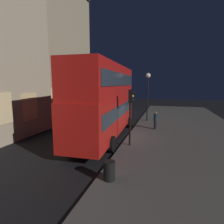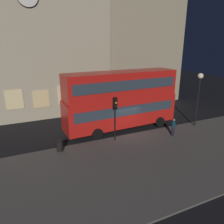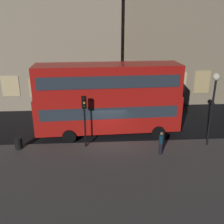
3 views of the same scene
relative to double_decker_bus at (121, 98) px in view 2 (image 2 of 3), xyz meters
name	(u,v)px [view 2 (image 2 of 3)]	position (x,y,z in m)	size (l,w,h in m)	color
ground_plane	(127,133)	(0.01, -1.24, -3.14)	(80.00, 80.00, 0.00)	black
sidewalk_slab	(161,158)	(0.01, -6.44, -3.08)	(44.00, 9.47, 0.12)	#4C4944
building_with_clock	(30,35)	(-6.67, 10.79, 5.92)	(16.45, 9.80, 18.10)	tan
building_plain_facade	(121,31)	(5.27, 10.68, 6.68)	(15.85, 7.84, 19.63)	tan
double_decker_bus	(121,98)	(0.00, 0.00, 0.00)	(11.35, 3.17, 5.66)	red
traffic_light_near_kerb	(115,110)	(-1.75, -2.31, -0.29)	(0.36, 0.39, 3.78)	black
street_lamp	(199,87)	(7.13, -2.57, 0.99)	(0.53, 0.53, 5.31)	black
pedestrian	(173,127)	(3.38, -3.70, -2.17)	(0.32, 0.32, 1.63)	black
litter_bin	(60,146)	(-6.49, -2.31, -2.60)	(0.52, 0.52, 0.84)	black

